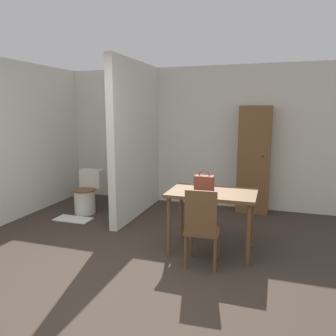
{
  "coord_description": "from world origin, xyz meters",
  "views": [
    {
      "loc": [
        1.49,
        -2.46,
        1.73
      ],
      "look_at": [
        0.12,
        1.73,
        0.95
      ],
      "focal_mm": 35.0,
      "sensor_mm": 36.0,
      "label": 1
    }
  ],
  "objects_px": {
    "toilet": "(87,194)",
    "wooden_cabinet": "(254,160)",
    "wooden_chair": "(202,226)",
    "handbag": "(204,183)",
    "dining_table": "(212,199)"
  },
  "relations": [
    {
      "from": "toilet",
      "to": "wooden_cabinet",
      "type": "bearing_deg",
      "value": 18.56
    },
    {
      "from": "wooden_chair",
      "to": "toilet",
      "type": "distance_m",
      "value": 2.69
    },
    {
      "from": "wooden_chair",
      "to": "handbag",
      "type": "bearing_deg",
      "value": 96.26
    },
    {
      "from": "handbag",
      "to": "wooden_cabinet",
      "type": "height_order",
      "value": "wooden_cabinet"
    },
    {
      "from": "wooden_cabinet",
      "to": "dining_table",
      "type": "bearing_deg",
      "value": -101.49
    },
    {
      "from": "dining_table",
      "to": "wooden_cabinet",
      "type": "xyz_separation_m",
      "value": [
        0.37,
        1.82,
        0.24
      ]
    },
    {
      "from": "wooden_chair",
      "to": "wooden_cabinet",
      "type": "distance_m",
      "value": 2.35
    },
    {
      "from": "dining_table",
      "to": "handbag",
      "type": "height_order",
      "value": "handbag"
    },
    {
      "from": "toilet",
      "to": "handbag",
      "type": "xyz_separation_m",
      "value": [
        2.22,
        -0.88,
        0.54
      ]
    },
    {
      "from": "handbag",
      "to": "wooden_chair",
      "type": "bearing_deg",
      "value": -80.1
    },
    {
      "from": "dining_table",
      "to": "wooden_chair",
      "type": "relative_size",
      "value": 1.17
    },
    {
      "from": "dining_table",
      "to": "wooden_chair",
      "type": "height_order",
      "value": "wooden_chair"
    },
    {
      "from": "dining_table",
      "to": "wooden_cabinet",
      "type": "relative_size",
      "value": 0.58
    },
    {
      "from": "wooden_cabinet",
      "to": "handbag",
      "type": "bearing_deg",
      "value": -104.94
    },
    {
      "from": "handbag",
      "to": "wooden_cabinet",
      "type": "relative_size",
      "value": 0.14
    }
  ]
}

